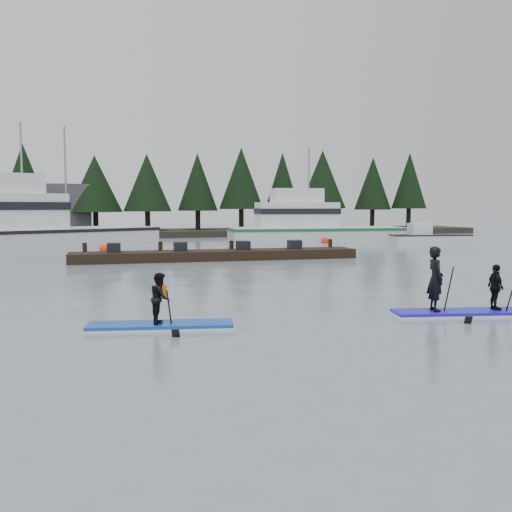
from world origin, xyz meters
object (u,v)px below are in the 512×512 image
object	(u,v)px
paddleboard_solo	(161,312)
paddleboard_duo	(460,294)
fishing_boat_large	(29,236)
fishing_boat_medium	(312,234)
floating_dock	(217,255)

from	to	relation	value
paddleboard_solo	paddleboard_duo	bearing A→B (deg)	5.88
fishing_boat_large	fishing_boat_medium	bearing A→B (deg)	-22.00
fishing_boat_large	paddleboard_duo	distance (m)	34.36
paddleboard_duo	fishing_boat_medium	bearing A→B (deg)	86.33
floating_dock	paddleboard_solo	world-z (taller)	paddleboard_solo
paddleboard_solo	paddleboard_duo	world-z (taller)	paddleboard_duo
fishing_boat_medium	paddleboard_duo	xyz separation A→B (m)	(-9.11, -31.64, -0.03)
fishing_boat_large	paddleboard_solo	world-z (taller)	fishing_boat_large
floating_dock	paddleboard_duo	world-z (taller)	paddleboard_duo
floating_dock	fishing_boat_medium	bearing A→B (deg)	53.49
paddleboard_duo	floating_dock	bearing A→B (deg)	110.63
fishing_boat_large	paddleboard_duo	bearing A→B (deg)	-89.19
paddleboard_solo	paddleboard_duo	size ratio (longest dim) A/B	0.93
paddleboard_solo	fishing_boat_large	bearing A→B (deg)	111.05
fishing_boat_medium	paddleboard_solo	world-z (taller)	fishing_boat_medium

